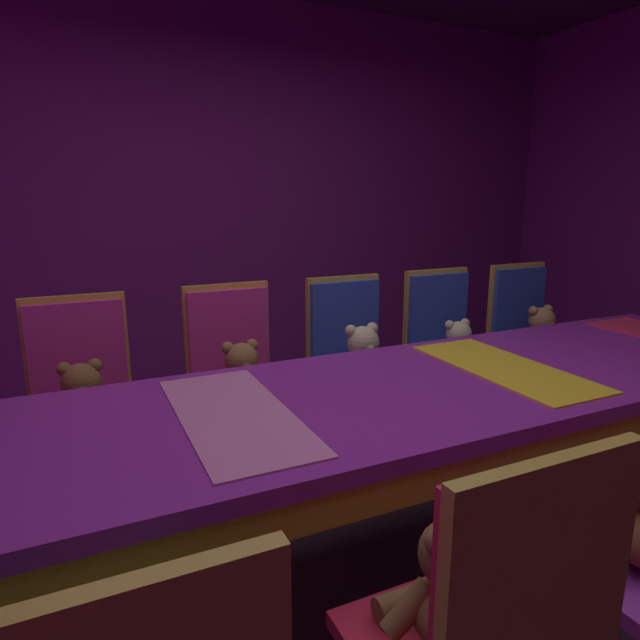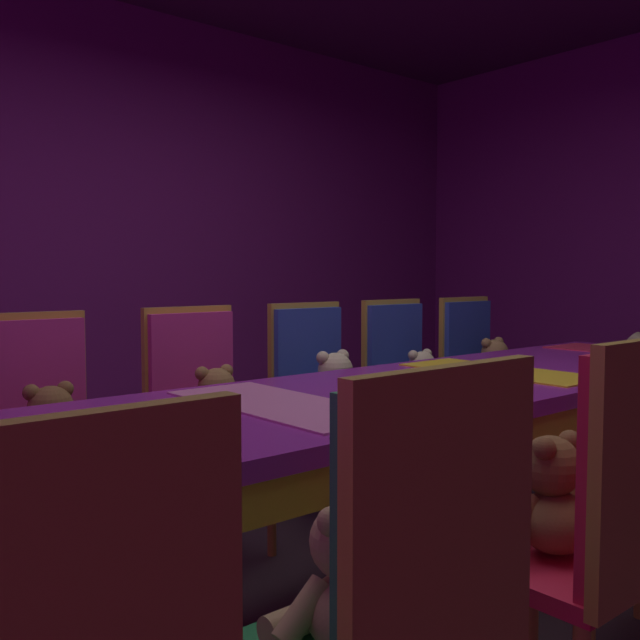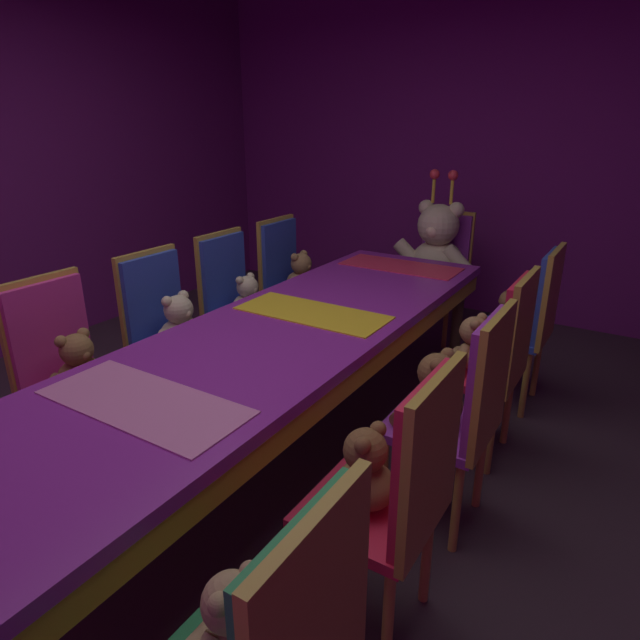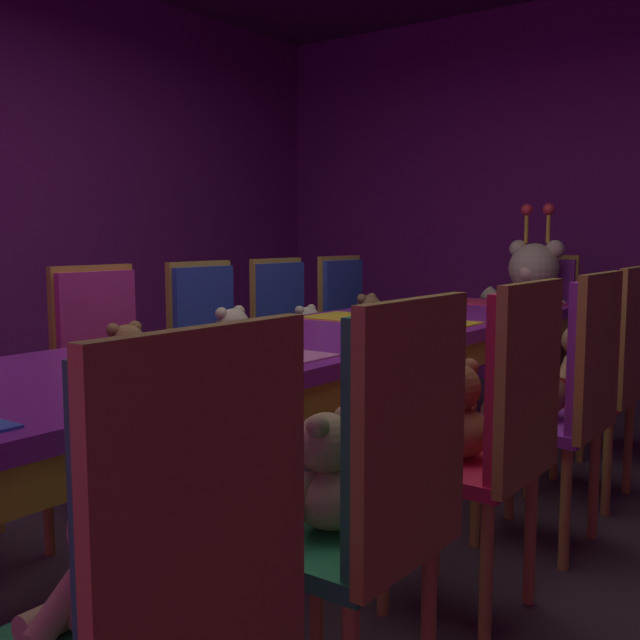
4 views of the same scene
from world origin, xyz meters
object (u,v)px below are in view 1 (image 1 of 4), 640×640
(chair_left_3, at_px, (349,353))
(chair_left_4, at_px, (442,340))
(teddy_right_2, at_px, (449,589))
(teddy_left_1, at_px, (83,404))
(teddy_left_2, at_px, (242,379))
(chair_left_2, at_px, (233,368))
(chair_left_5, at_px, (523,329))
(teddy_left_4, at_px, (458,349))
(teddy_left_3, at_px, (363,361))
(chair_right_2, at_px, (499,632))
(banquet_table, at_px, (385,411))
(chair_left_1, at_px, (82,390))
(teddy_left_5, at_px, (541,336))

(chair_left_3, xyz_separation_m, chair_left_4, (-0.01, 0.60, 0.00))
(chair_left_3, distance_m, teddy_right_2, 1.70)
(teddy_left_1, xyz_separation_m, teddy_left_2, (-0.02, 0.66, -0.00))
(chair_left_2, xyz_separation_m, chair_left_5, (0.01, 1.81, 0.00))
(teddy_left_4, bearing_deg, teddy_right_2, -39.69)
(teddy_left_3, xyz_separation_m, teddy_left_4, (-0.01, 0.60, -0.02))
(teddy_left_1, xyz_separation_m, chair_right_2, (1.58, 0.66, 0.01))
(banquet_table, relative_size, chair_left_1, 3.83)
(chair_left_1, xyz_separation_m, teddy_left_3, (0.14, 1.27, -0.00))
(chair_left_2, bearing_deg, chair_left_3, 88.50)
(chair_left_5, distance_m, chair_right_2, 2.51)
(banquet_table, relative_size, chair_right_2, 3.83)
(teddy_left_4, height_order, teddy_right_2, teddy_right_2)
(teddy_left_2, distance_m, teddy_left_4, 1.21)
(chair_left_1, bearing_deg, chair_left_3, 90.31)
(chair_left_3, xyz_separation_m, teddy_left_5, (0.14, 1.20, -0.01))
(teddy_left_3, bearing_deg, chair_left_1, -96.28)
(teddy_left_4, height_order, chair_right_2, chair_right_2)
(teddy_left_1, height_order, chair_left_4, chair_left_4)
(chair_left_5, distance_m, teddy_right_2, 2.41)
(teddy_left_1, xyz_separation_m, chair_left_4, (-0.16, 1.86, 0.01))
(teddy_left_2, relative_size, teddy_right_2, 1.04)
(teddy_left_4, relative_size, chair_left_5, 0.30)
(teddy_left_1, distance_m, teddy_left_5, 2.46)
(teddy_left_3, bearing_deg, chair_left_2, -104.88)
(chair_left_2, height_order, chair_left_3, same)
(teddy_left_1, relative_size, chair_right_2, 0.32)
(chair_left_3, relative_size, teddy_left_5, 3.06)
(teddy_left_2, xyz_separation_m, teddy_left_4, (0.01, 1.21, -0.01))
(banquet_table, relative_size, teddy_left_5, 11.71)
(chair_left_3, distance_m, teddy_left_4, 0.61)
(chair_left_1, xyz_separation_m, teddy_left_1, (0.14, -0.00, -0.01))
(chair_left_3, distance_m, chair_left_5, 1.20)
(chair_left_4, height_order, chair_right_2, same)
(chair_left_5, bearing_deg, chair_left_1, -89.71)
(teddy_left_5, xyz_separation_m, teddy_right_2, (1.45, -1.81, -0.01))
(teddy_left_5, bearing_deg, chair_left_1, -93.08)
(chair_left_1, bearing_deg, banquet_table, 47.83)
(chair_right_2, bearing_deg, chair_left_2, -0.01)
(teddy_left_1, bearing_deg, chair_right_2, 22.54)
(teddy_left_3, height_order, chair_left_5, chair_left_5)
(teddy_left_5, bearing_deg, teddy_right_2, -51.30)
(teddy_left_1, height_order, teddy_left_2, same)
(teddy_left_2, relative_size, chair_left_3, 0.32)
(teddy_left_4, bearing_deg, chair_left_5, 103.10)
(teddy_left_1, relative_size, teddy_left_4, 1.08)
(banquet_table, height_order, teddy_left_5, teddy_left_5)
(chair_left_5, xyz_separation_m, teddy_right_2, (1.59, -1.81, -0.01))
(chair_left_3, height_order, teddy_right_2, chair_left_3)
(chair_left_2, distance_m, chair_left_5, 1.81)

